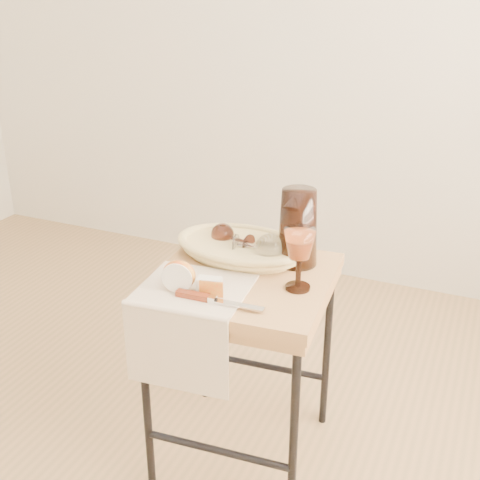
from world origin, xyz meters
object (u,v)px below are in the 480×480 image
at_px(side_table, 243,368).
at_px(pitcher, 298,227).
at_px(tea_towel, 194,289).
at_px(goblet_lying_b, 255,246).
at_px(goblet_lying_a, 234,238).
at_px(table_knife, 216,299).
at_px(bread_basket, 241,249).
at_px(wine_goblet, 299,259).
at_px(apple_half, 179,275).

relative_size(side_table, pitcher, 2.34).
relative_size(tea_towel, goblet_lying_b, 2.11).
xyz_separation_m(goblet_lying_a, table_knife, (0.09, -0.31, -0.03)).
xyz_separation_m(tea_towel, bread_basket, (0.03, 0.25, 0.02)).
bearing_deg(goblet_lying_a, tea_towel, 106.25).
bearing_deg(goblet_lying_b, goblet_lying_a, 150.19).
bearing_deg(tea_towel, goblet_lying_b, 63.88).
relative_size(side_table, wine_goblet, 3.55).
bearing_deg(table_knife, tea_towel, 148.63).
bearing_deg(bread_basket, goblet_lying_b, -20.49).
bearing_deg(goblet_lying_b, apple_half, -122.07).
relative_size(goblet_lying_a, goblet_lying_b, 0.86).
xyz_separation_m(wine_goblet, apple_half, (-0.29, -0.14, -0.04)).
distance_m(tea_towel, apple_half, 0.06).
xyz_separation_m(side_table, bread_basket, (-0.06, 0.12, 0.34)).
bearing_deg(goblet_lying_b, tea_towel, -117.22).
height_order(wine_goblet, table_knife, wine_goblet).
xyz_separation_m(goblet_lying_b, pitcher, (0.12, 0.05, 0.06)).
relative_size(pitcher, table_knife, 1.13).
bearing_deg(bread_basket, goblet_lying_a, 154.75).
relative_size(goblet_lying_a, pitcher, 0.44).
xyz_separation_m(apple_half, table_knife, (0.12, -0.03, -0.03)).
relative_size(side_table, apple_half, 6.85).
bearing_deg(side_table, tea_towel, -124.53).
xyz_separation_m(goblet_lying_a, pitcher, (0.20, 0.01, 0.07)).
height_order(side_table, goblet_lying_a, goblet_lying_a).
bearing_deg(apple_half, pitcher, 39.09).
xyz_separation_m(wine_goblet, table_knife, (-0.17, -0.17, -0.07)).
height_order(side_table, apple_half, apple_half).
bearing_deg(wine_goblet, bread_basket, 150.19).
bearing_deg(table_knife, wine_goblet, 42.59).
bearing_deg(goblet_lying_b, table_knife, -95.68).
relative_size(side_table, table_knife, 2.64).
height_order(goblet_lying_a, wine_goblet, wine_goblet).
distance_m(pitcher, table_knife, 0.36).
distance_m(pitcher, apple_half, 0.38).
height_order(tea_towel, goblet_lying_a, goblet_lying_a).
xyz_separation_m(tea_towel, table_knife, (0.09, -0.05, 0.01)).
bearing_deg(goblet_lying_a, bread_basket, 169.74).
relative_size(goblet_lying_b, table_knife, 0.58).
xyz_separation_m(side_table, goblet_lying_a, (-0.09, 0.13, 0.36)).
relative_size(tea_towel, goblet_lying_a, 2.47).
distance_m(side_table, wine_goblet, 0.44).
relative_size(apple_half, table_knife, 0.38).
height_order(apple_half, table_knife, apple_half).
relative_size(goblet_lying_b, apple_half, 1.50).
relative_size(goblet_lying_a, wine_goblet, 0.67).
bearing_deg(side_table, wine_goblet, -3.60).
height_order(tea_towel, bread_basket, bread_basket).
xyz_separation_m(side_table, table_knife, (0.00, -0.18, 0.33)).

